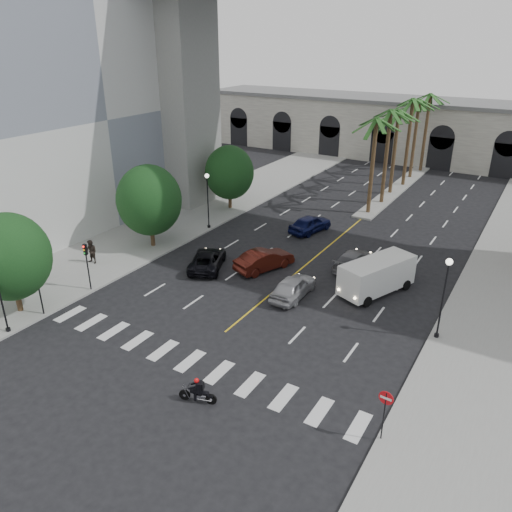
{
  "coord_description": "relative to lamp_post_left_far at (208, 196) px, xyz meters",
  "views": [
    {
      "loc": [
        15.24,
        -19.54,
        16.94
      ],
      "look_at": [
        -0.16,
        6.0,
        3.6
      ],
      "focal_mm": 35.0,
      "sensor_mm": 36.0,
      "label": 1
    }
  ],
  "objects": [
    {
      "name": "street_tree_mid",
      "position": [
        -1.6,
        -6.0,
        0.99
      ],
      "size": [
        5.44,
        5.44,
        7.21
      ],
      "color": "#382616",
      "rests_on": "ground"
    },
    {
      "name": "bridge",
      "position": [
        14.82,
        6.0,
        15.29
      ],
      "size": [
        75.0,
        13.0,
        26.0
      ],
      "color": "gray",
      "rests_on": "ground"
    },
    {
      "name": "motorcycle_rider",
      "position": [
        13.92,
        -19.98,
        -2.57
      ],
      "size": [
        1.93,
        0.75,
        1.44
      ],
      "rotation": [
        0.0,
        0.0,
        0.3
      ],
      "color": "black",
      "rests_on": "ground"
    },
    {
      "name": "sidewalk_left",
      "position": [
        -3.6,
        -1.0,
        -3.15
      ],
      "size": [
        8.0,
        100.0,
        0.15
      ],
      "primitive_type": "cube",
      "color": "gray",
      "rests_on": "ground"
    },
    {
      "name": "car_e",
      "position": [
        8.5,
        4.27,
        -2.42
      ],
      "size": [
        2.87,
        4.99,
        1.6
      ],
      "primitive_type": "imported",
      "rotation": [
        0.0,
        0.0,
        2.92
      ],
      "color": "#0D1340",
      "rests_on": "ground"
    },
    {
      "name": "palm_e",
      "position": [
        11.3,
        28.0,
        5.97
      ],
      "size": [
        3.2,
        3.2,
        10.4
      ],
      "color": "#47331E",
      "rests_on": "ground"
    },
    {
      "name": "ground",
      "position": [
        11.4,
        -16.0,
        -3.22
      ],
      "size": [
        140.0,
        140.0,
        0.0
      ],
      "primitive_type": "plane",
      "color": "black",
      "rests_on": "ground"
    },
    {
      "name": "street_tree_near",
      "position": [
        -1.6,
        -19.0,
        0.8
      ],
      "size": [
        5.2,
        5.2,
        6.89
      ],
      "color": "#382616",
      "rests_on": "ground"
    },
    {
      "name": "pier_building",
      "position": [
        11.4,
        39.0,
        1.04
      ],
      "size": [
        71.0,
        10.5,
        8.5
      ],
      "color": "silver",
      "rests_on": "ground"
    },
    {
      "name": "car_c",
      "position": [
        4.96,
        -7.01,
        -2.52
      ],
      "size": [
        4.16,
        5.53,
        1.4
      ],
      "primitive_type": "imported",
      "rotation": [
        0.0,
        0.0,
        3.56
      ],
      "color": "black",
      "rests_on": "ground"
    },
    {
      "name": "traffic_signal_near",
      "position": [
        0.1,
        -18.5,
        -0.71
      ],
      "size": [
        0.25,
        0.18,
        3.65
      ],
      "color": "black",
      "rests_on": "ground"
    },
    {
      "name": "car_d",
      "position": [
        14.79,
        -1.11,
        -2.53
      ],
      "size": [
        2.07,
        4.84,
        1.39
      ],
      "primitive_type": "imported",
      "rotation": [
        0.0,
        0.0,
        3.12
      ],
      "color": "slate",
      "rests_on": "ground"
    },
    {
      "name": "do_not_enter_sign",
      "position": [
        22.58,
        -17.82,
        -1.2
      ],
      "size": [
        0.68,
        0.08,
        2.78
      ],
      "rotation": [
        0.0,
        0.0,
        -0.07
      ],
      "color": "black",
      "rests_on": "ground"
    },
    {
      "name": "palm_c",
      "position": [
        11.2,
        20.0,
        5.69
      ],
      "size": [
        3.2,
        3.2,
        10.1
      ],
      "color": "#47331E",
      "rests_on": "ground"
    },
    {
      "name": "street_tree_far",
      "position": [
        -1.6,
        6.0,
        0.68
      ],
      "size": [
        5.04,
        5.04,
        6.68
      ],
      "color": "#382616",
      "rests_on": "ground"
    },
    {
      "name": "pedestrian_a",
      "position": [
        -4.22,
        -15.34,
        -2.23
      ],
      "size": [
        0.63,
        0.43,
        1.69
      ],
      "primitive_type": "imported",
      "rotation": [
        0.0,
        0.0,
        0.04
      ],
      "color": "black",
      "rests_on": "sidewalk_left"
    },
    {
      "name": "pedestrian_b",
      "position": [
        -3.23,
        -11.3,
        -2.1
      ],
      "size": [
        0.97,
        0.77,
        1.94
      ],
      "primitive_type": "imported",
      "rotation": [
        0.0,
        0.0,
        0.04
      ],
      "color": "black",
      "rests_on": "sidewalk_left"
    },
    {
      "name": "lamp_post_left_far",
      "position": [
        0.0,
        0.0,
        0.0
      ],
      "size": [
        0.4,
        0.4,
        5.35
      ],
      "color": "black",
      "rests_on": "ground"
    },
    {
      "name": "traffic_signal_far",
      "position": [
        0.1,
        -14.5,
        -0.71
      ],
      "size": [
        0.25,
        0.18,
        3.65
      ],
      "color": "black",
      "rests_on": "ground"
    },
    {
      "name": "building_left",
      "position": [
        -15.6,
        -4.0,
        7.09
      ],
      "size": [
        16.5,
        32.5,
        20.6
      ],
      "color": "silver",
      "rests_on": "ground"
    },
    {
      "name": "lamp_post_right",
      "position": [
        22.8,
        -8.0,
        0.0
      ],
      "size": [
        0.4,
        0.4,
        5.35
      ],
      "color": "black",
      "rests_on": "ground"
    },
    {
      "name": "car_a",
      "position": [
        12.9,
        -7.75,
        -2.45
      ],
      "size": [
        1.9,
        4.57,
        1.55
      ],
      "primitive_type": "imported",
      "rotation": [
        0.0,
        0.0,
        3.16
      ],
      "color": "#9C9CA1",
      "rests_on": "ground"
    },
    {
      "name": "palm_f",
      "position": [
        11.6,
        32.0,
        6.24
      ],
      "size": [
        3.2,
        3.2,
        10.7
      ],
      "color": "#47331E",
      "rests_on": "ground"
    },
    {
      "name": "median",
      "position": [
        11.4,
        22.0,
        -3.12
      ],
      "size": [
        2.0,
        24.0,
        0.2
      ],
      "primitive_type": "cube",
      "color": "gray",
      "rests_on": "ground"
    },
    {
      "name": "cargo_van",
      "position": [
        17.64,
        -4.16,
        -1.84
      ],
      "size": [
        4.25,
        6.22,
        2.49
      ],
      "rotation": [
        0.0,
        0.0,
        -0.4
      ],
      "color": "silver",
      "rests_on": "ground"
    },
    {
      "name": "car_b",
      "position": [
        8.94,
        -4.93,
        -2.41
      ],
      "size": [
        3.37,
        5.21,
        1.62
      ],
      "primitive_type": "imported",
      "rotation": [
        0.0,
        0.0,
        2.77
      ],
      "color": "#41130D",
      "rests_on": "ground"
    },
    {
      "name": "palm_a",
      "position": [
        11.4,
        12.0,
        5.88
      ],
      "size": [
        3.2,
        3.2,
        10.3
      ],
      "color": "#47331E",
      "rests_on": "ground"
    },
    {
      "name": "palm_b",
      "position": [
        11.5,
        16.0,
        6.15
      ],
      "size": [
        3.2,
        3.2,
        10.6
      ],
      "color": "#47331E",
      "rests_on": "ground"
    },
    {
      "name": "palm_d",
      "position": [
        11.55,
        24.0,
        6.43
      ],
      "size": [
        3.2,
        3.2,
        10.9
      ],
      "color": "#47331E",
      "rests_on": "ground"
    }
  ]
}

